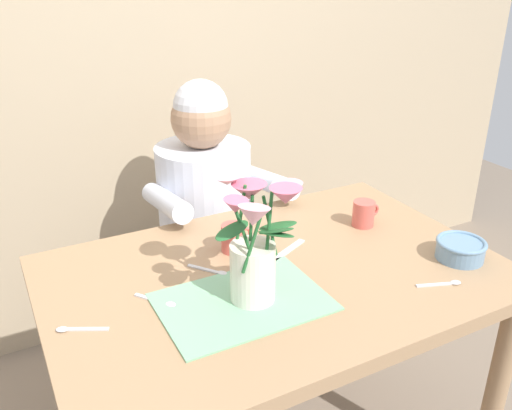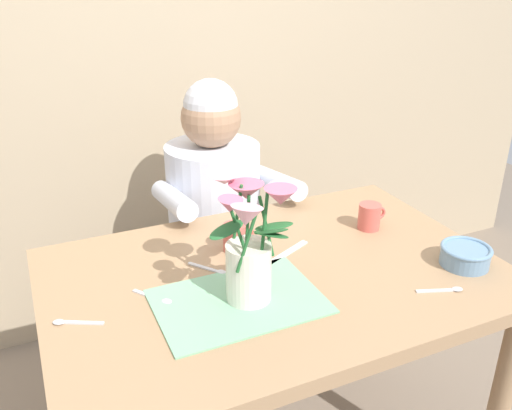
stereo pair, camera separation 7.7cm
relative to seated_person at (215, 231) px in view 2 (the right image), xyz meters
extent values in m
cube|color=tan|center=(-0.05, 0.43, 0.69)|extent=(4.00, 0.10, 2.50)
cube|color=#9E7A56|center=(-0.05, -0.62, 0.16)|extent=(1.20, 0.80, 0.04)
cylinder|color=#9E7A56|center=(0.49, -0.96, -0.21)|extent=(0.06, 0.06, 0.70)
cylinder|color=#9E7A56|center=(-0.59, -0.28, -0.21)|extent=(0.06, 0.06, 0.70)
cylinder|color=#9E7A56|center=(0.49, -0.28, -0.21)|extent=(0.06, 0.06, 0.70)
cylinder|color=#4C4C56|center=(0.00, 0.00, -0.36)|extent=(0.30, 0.30, 0.40)
cylinder|color=silver|center=(0.00, 0.00, 0.09)|extent=(0.34, 0.34, 0.50)
sphere|color=#A37A5B|center=(0.00, 0.00, 0.44)|extent=(0.21, 0.21, 0.21)
sphere|color=silver|center=(0.00, 0.00, 0.48)|extent=(0.19, 0.19, 0.19)
cylinder|color=silver|center=(-0.19, -0.14, 0.22)|extent=(0.07, 0.33, 0.12)
cylinder|color=silver|center=(0.19, -0.14, 0.22)|extent=(0.07, 0.33, 0.12)
cube|color=#7AB289|center=(-0.20, -0.71, 0.18)|extent=(0.40, 0.28, 0.00)
cylinder|color=silver|center=(-0.17, -0.71, 0.25)|extent=(0.11, 0.11, 0.15)
cylinder|color=#23602D|center=(-0.12, -0.70, 0.36)|extent=(0.04, 0.01, 0.16)
cone|color=pink|center=(-0.07, -0.70, 0.45)|extent=(0.11, 0.11, 0.04)
sphere|color=#E5D14C|center=(-0.07, -0.70, 0.45)|extent=(0.02, 0.02, 0.02)
cylinder|color=#23602D|center=(-0.16, -0.68, 0.36)|extent=(0.02, 0.01, 0.16)
cone|color=#DB6684|center=(-0.15, -0.66, 0.44)|extent=(0.12, 0.12, 0.04)
sphere|color=#E5D14C|center=(-0.15, -0.66, 0.45)|extent=(0.02, 0.02, 0.02)
cylinder|color=#23602D|center=(-0.18, -0.67, 0.38)|extent=(0.03, 0.03, 0.19)
cone|color=pink|center=(-0.20, -0.63, 0.47)|extent=(0.12, 0.12, 0.04)
sphere|color=#E5D14C|center=(-0.20, -0.63, 0.48)|extent=(0.02, 0.02, 0.02)
cylinder|color=#23602D|center=(-0.19, -0.71, 0.36)|extent=(0.05, 0.03, 0.16)
cone|color=#DB6684|center=(-0.22, -0.72, 0.44)|extent=(0.08, 0.08, 0.04)
sphere|color=#E5D14C|center=(-0.22, -0.72, 0.45)|extent=(0.02, 0.02, 0.02)
cylinder|color=#23602D|center=(-0.19, -0.75, 0.36)|extent=(0.06, 0.02, 0.16)
cone|color=pink|center=(-0.21, -0.79, 0.45)|extent=(0.10, 0.10, 0.05)
sphere|color=#E5D14C|center=(-0.21, -0.79, 0.45)|extent=(0.02, 0.02, 0.02)
cylinder|color=#23602D|center=(-0.14, -0.73, 0.37)|extent=(0.03, 0.03, 0.18)
cone|color=#DB6684|center=(-0.12, -0.76, 0.46)|extent=(0.08, 0.08, 0.04)
sphere|color=#E5D14C|center=(-0.12, -0.76, 0.47)|extent=(0.02, 0.02, 0.02)
ellipsoid|color=#23602D|center=(-0.14, -0.76, 0.38)|extent=(0.08, 0.09, 0.05)
ellipsoid|color=#23602D|center=(-0.11, -0.72, 0.37)|extent=(0.10, 0.06, 0.02)
ellipsoid|color=#23602D|center=(-0.14, -0.76, 0.37)|extent=(0.08, 0.10, 0.03)
ellipsoid|color=#23602D|center=(-0.23, -0.72, 0.39)|extent=(0.10, 0.06, 0.03)
cylinder|color=#6689A8|center=(0.43, -0.80, 0.20)|extent=(0.13, 0.13, 0.05)
torus|color=#6689A8|center=(0.43, -0.80, 0.23)|extent=(0.14, 0.14, 0.01)
cube|color=silver|center=(0.01, -0.55, 0.18)|extent=(0.18, 0.10, 0.00)
cylinder|color=#CC564C|center=(-0.11, -0.46, 0.22)|extent=(0.07, 0.07, 0.08)
torus|color=#CC564C|center=(-0.07, -0.46, 0.22)|extent=(0.04, 0.01, 0.04)
cylinder|color=#CC564C|center=(0.32, -0.50, 0.22)|extent=(0.07, 0.07, 0.08)
torus|color=#CC564C|center=(0.36, -0.50, 0.22)|extent=(0.04, 0.01, 0.04)
cube|color=silver|center=(-0.39, -0.59, 0.18)|extent=(0.07, 0.09, 0.00)
ellipsoid|color=silver|center=(-0.36, -0.64, 0.18)|extent=(0.03, 0.03, 0.01)
cube|color=silver|center=(-0.55, -0.64, 0.18)|extent=(0.09, 0.05, 0.00)
ellipsoid|color=silver|center=(-0.60, -0.61, 0.18)|extent=(0.03, 0.03, 0.01)
cube|color=silver|center=(0.27, -0.87, 0.18)|extent=(0.10, 0.04, 0.00)
ellipsoid|color=silver|center=(0.32, -0.89, 0.18)|extent=(0.03, 0.03, 0.01)
cube|color=silver|center=(-0.22, -0.52, 0.18)|extent=(0.07, 0.09, 0.00)
ellipsoid|color=silver|center=(-0.19, -0.57, 0.18)|extent=(0.03, 0.03, 0.01)
camera|label=1|loc=(-0.68, -1.69, 0.93)|focal=38.01mm
camera|label=2|loc=(-0.61, -1.73, 0.93)|focal=38.01mm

